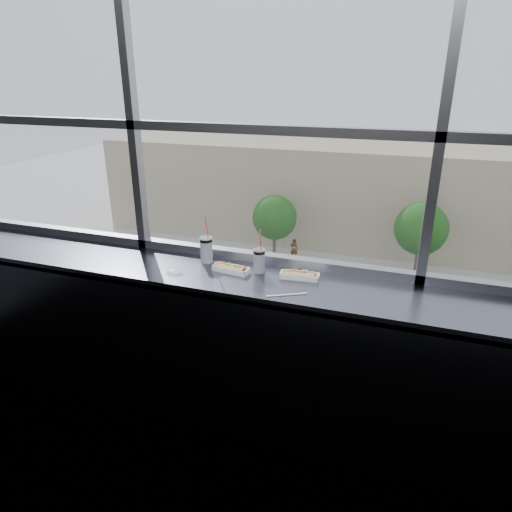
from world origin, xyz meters
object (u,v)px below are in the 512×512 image
(pedestrian_a, at_px, (294,247))
(tree_left, at_px, (275,218))
(wrapper, at_px, (174,271))
(car_far_a, at_px, (224,263))
(hotdog_tray_left, at_px, (231,268))
(loose_straw, at_px, (287,295))
(soda_cup_right, at_px, (259,259))
(soda_cup_left, at_px, (206,248))
(tree_center, at_px, (421,229))
(car_near_b, at_px, (211,326))
(car_far_b, at_px, (417,289))
(car_near_c, at_px, (344,351))
(hotdog_tray_right, at_px, (300,275))

(pedestrian_a, bearing_deg, tree_left, 33.76)
(wrapper, xyz_separation_m, car_far_a, (-10.26, 24.38, -11.01))
(hotdog_tray_left, distance_m, loose_straw, 0.49)
(soda_cup_right, xyz_separation_m, car_far_a, (-10.78, 24.18, -11.09))
(soda_cup_left, bearing_deg, car_far_a, 113.27)
(car_far_a, xyz_separation_m, tree_center, (12.59, 4.00, 2.65))
(loose_straw, xyz_separation_m, tree_center, (1.54, 28.46, -8.35))
(soda_cup_left, xyz_separation_m, car_near_b, (-7.72, 16.13, -11.12))
(hotdog_tray_left, distance_m, car_far_b, 26.68)
(car_near_c, bearing_deg, tree_center, -8.38)
(loose_straw, bearing_deg, car_far_a, 86.34)
(car_near_b, height_order, tree_left, tree_left)
(soda_cup_left, bearing_deg, wrapper, -115.50)
(car_far_b, distance_m, car_near_b, 12.84)
(car_far_b, xyz_separation_m, tree_center, (-0.11, 4.00, 2.57))
(wrapper, xyz_separation_m, car_near_b, (-7.60, 16.38, -11.03))
(wrapper, distance_m, tree_left, 30.68)
(hotdog_tray_left, xyz_separation_m, pedestrian_a, (-6.87, 29.13, -11.09))
(soda_cup_left, height_order, wrapper, soda_cup_left)
(soda_cup_left, relative_size, tree_center, 0.06)
(soda_cup_right, xyz_separation_m, loose_straw, (0.27, -0.28, -0.08))
(car_near_b, distance_m, pedestrian_a, 12.93)
(car_far_a, bearing_deg, hotdog_tray_right, -157.97)
(soda_cup_left, height_order, tree_center, soda_cup_left)
(loose_straw, height_order, wrapper, wrapper)
(soda_cup_right, height_order, loose_straw, soda_cup_right)
(hotdog_tray_left, bearing_deg, car_far_a, 121.23)
(loose_straw, bearing_deg, car_near_b, 89.04)
(wrapper, height_order, car_far_b, wrapper)
(hotdog_tray_right, relative_size, tree_left, 0.05)
(soda_cup_right, bearing_deg, tree_left, 106.55)
(car_near_c, distance_m, car_near_b, 6.90)
(loose_straw, xyz_separation_m, tree_left, (-8.64, 28.46, -8.60))
(hotdog_tray_left, relative_size, wrapper, 2.37)
(soda_cup_left, xyz_separation_m, wrapper, (-0.12, -0.25, -0.09))
(hotdog_tray_left, relative_size, pedestrian_a, 0.13)
(hotdog_tray_left, xyz_separation_m, tree_center, (1.98, 28.24, -8.37))
(car_near_c, xyz_separation_m, car_far_a, (-9.56, 8.00, 0.04))
(hotdog_tray_right, xyz_separation_m, car_near_b, (-8.40, 16.20, -11.04))
(soda_cup_left, distance_m, loose_straw, 0.75)
(loose_straw, height_order, tree_center, loose_straw)
(soda_cup_right, distance_m, tree_center, 29.47)
(hotdog_tray_left, relative_size, car_far_b, 0.04)
(soda_cup_right, xyz_separation_m, tree_left, (-8.37, 28.18, -8.68))
(loose_straw, height_order, car_far_b, loose_straw)
(hotdog_tray_right, relative_size, wrapper, 2.34)
(soda_cup_right, bearing_deg, loose_straw, -46.21)
(hotdog_tray_left, height_order, car_near_c, hotdog_tray_left)
(loose_straw, relative_size, car_near_b, 0.04)
(car_near_c, bearing_deg, car_far_b, -15.64)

